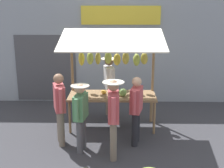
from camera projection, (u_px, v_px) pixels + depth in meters
The scene contains 8 objects.
ground_plane at pixel (112, 127), 8.12m from camera, with size 40.00×40.00×0.00m, color #38383D.
street_backdrop at pixel (112, 49), 9.77m from camera, with size 9.00×0.30×3.40m.
market_stall at pixel (113, 68), 7.77m from camera, with size 2.50×1.46×2.50m.
vendor_with_sunhat at pixel (109, 82), 8.57m from camera, with size 0.44×0.71×1.71m.
shopper_in_grey_tee at pixel (60, 104), 6.95m from camera, with size 0.36×0.68×1.66m.
shopper_in_striped_shirt at pixel (81, 113), 6.65m from camera, with size 0.39×0.66×1.52m.
shopper_with_ponytail at pixel (113, 113), 6.32m from camera, with size 0.44×0.72×1.69m.
shopper_with_shopping_bag at pixel (136, 106), 6.96m from camera, with size 0.33×0.67×1.59m.
Camera 1 is at (-0.14, 7.51, 3.26)m, focal length 49.79 mm.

